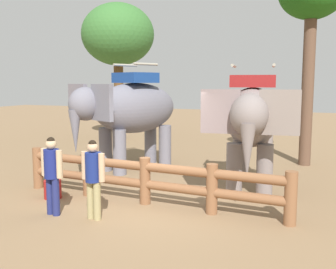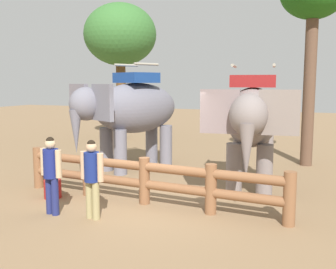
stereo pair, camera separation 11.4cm
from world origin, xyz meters
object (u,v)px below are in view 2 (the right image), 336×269
Objects in this scene: tourist_man_in_blue at (51,170)px; feed_bucket at (53,189)px; elephant_center at (252,120)px; tree_far_left at (120,36)px; log_fence at (144,177)px; elephant_near_left at (130,111)px; tourist_woman_in_black at (92,174)px.

feed_bucket is at bearing 128.60° from tourist_man_in_blue.
elephant_center is 4.90m from tourist_man_in_blue.
elephant_center is 0.59× the size of tree_far_left.
elephant_center reaches higher than log_fence.
elephant_near_left is (-1.95, 3.03, 1.24)m from log_fence.
elephant_center is at bearing 45.69° from log_fence.
elephant_center is (3.93, -1.00, -0.07)m from elephant_near_left.
tourist_woman_in_black is at bearing -111.74° from log_fence.
elephant_center is (1.98, 2.03, 1.17)m from log_fence.
tourist_man_in_blue is (0.51, -4.41, -0.91)m from elephant_near_left.
tourist_man_in_blue reaches higher than feed_bucket.
log_fence is 1.69× the size of elephant_near_left.
log_fence is 2.02m from tourist_man_in_blue.
elephant_near_left reaches higher than elephant_center.
tourist_man_in_blue is 1.42m from feed_bucket.
feed_bucket is (-1.68, 0.87, -0.71)m from tourist_woman_in_black.
log_fence is 4.09× the size of tourist_woman_in_black.
feed_bucket is (-4.18, -2.45, -1.56)m from elephant_center.
tree_far_left is (-7.50, 6.82, 3.08)m from elephant_center.
tree_far_left reaches higher than elephant_center.
tourist_man_in_blue is (-0.92, -0.09, 0.01)m from tourist_woman_in_black.
tourist_woman_in_black is at bearing -63.74° from tree_far_left.
log_fence is at bearing 43.93° from tourist_man_in_blue.
feed_bucket is at bearing -94.18° from elephant_near_left.
tree_far_left is (-5.52, 8.85, 4.25)m from log_fence.
log_fence is 11.26m from tree_far_left.
elephant_center is 10.59m from tree_far_left.
tourist_man_in_blue is 11.69m from tree_far_left.
tourist_man_in_blue is at bearing -83.38° from elephant_near_left.
elephant_near_left is 4.53m from tourist_man_in_blue.
elephant_near_left is 4.65m from tourist_woman_in_black.
tourist_man_in_blue is (-3.41, -3.41, -0.84)m from elephant_center.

